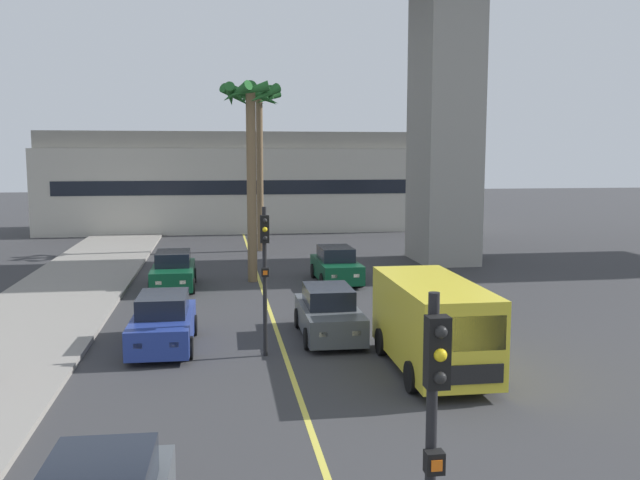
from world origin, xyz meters
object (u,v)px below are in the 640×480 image
object	(u,v)px
car_queue_fourth	(173,272)
traffic_light_median_far	(265,261)
car_queue_fifth	(329,314)
palm_tree_near_median	(250,126)
car_queue_front	(163,323)
palm_tree_mid_median	(260,127)
delivery_van	(432,323)
car_queue_second	(336,266)
traffic_light_median_near	(433,432)

from	to	relation	value
car_queue_fourth	traffic_light_median_far	distance (m)	11.10
car_queue_fifth	palm_tree_near_median	distance (m)	11.64
car_queue_front	palm_tree_mid_median	xyz separation A→B (m)	(4.15, 19.97, 6.47)
car_queue_fourth	palm_tree_near_median	xyz separation A→B (m)	(3.37, 1.09, 6.11)
delivery_van	palm_tree_near_median	size ratio (longest dim) A/B	0.60
car_queue_second	palm_tree_near_median	world-z (taller)	palm_tree_near_median
car_queue_front	palm_tree_near_median	distance (m)	12.25
car_queue_fifth	car_queue_fourth	bearing A→B (deg)	121.19
delivery_van	palm_tree_mid_median	bearing A→B (deg)	97.23
car_queue_fifth	traffic_light_median_near	xyz separation A→B (m)	(-1.15, -13.86, 1.99)
car_queue_fourth	traffic_light_median_near	size ratio (longest dim) A/B	0.98
palm_tree_mid_median	delivery_van	bearing A→B (deg)	-82.77
delivery_van	car_queue_fourth	bearing A→B (deg)	120.70
traffic_light_median_near	palm_tree_near_median	size ratio (longest dim) A/B	0.48
car_queue_second	traffic_light_median_far	size ratio (longest dim) A/B	0.98
car_queue_fourth	car_queue_second	bearing A→B (deg)	3.37
car_queue_second	palm_tree_mid_median	world-z (taller)	palm_tree_mid_median
car_queue_front	car_queue_fifth	xyz separation A→B (m)	(4.99, 0.42, 0.00)
delivery_van	traffic_light_median_far	distance (m)	4.84
car_queue_second	delivery_van	distance (m)	12.81
delivery_van	car_queue_front	bearing A→B (deg)	155.01
car_queue_fourth	car_queue_front	bearing A→B (deg)	-88.45
palm_tree_mid_median	car_queue_fourth	bearing A→B (deg)	-111.97
car_queue_front	car_queue_fourth	size ratio (longest dim) A/B	1.00
car_queue_fifth	palm_tree_near_median	xyz separation A→B (m)	(-1.86, 9.73, 6.11)
car_queue_fourth	traffic_light_median_far	size ratio (longest dim) A/B	0.98
delivery_van	palm_tree_mid_median	xyz separation A→B (m)	(-2.95, 23.28, 5.90)
car_queue_second	palm_tree_mid_median	bearing A→B (deg)	104.16
car_queue_second	car_queue_fourth	distance (m)	7.05
car_queue_second	traffic_light_median_near	size ratio (longest dim) A/B	0.98
car_queue_second	traffic_light_median_near	world-z (taller)	traffic_light_median_near
traffic_light_median_far	palm_tree_mid_median	size ratio (longest dim) A/B	0.45
car_queue_front	delivery_van	distance (m)	7.86
car_queue_second	car_queue_fifth	size ratio (longest dim) A/B	1.00
traffic_light_median_far	palm_tree_near_median	world-z (taller)	palm_tree_near_median
car_queue_second	car_queue_fourth	bearing A→B (deg)	-176.63
delivery_van	traffic_light_median_far	bearing A→B (deg)	155.44
car_queue_fourth	delivery_van	size ratio (longest dim) A/B	0.78
traffic_light_median_near	palm_tree_near_median	xyz separation A→B (m)	(-0.72, 23.59, 4.12)
traffic_light_median_near	car_queue_front	bearing A→B (deg)	105.95
delivery_van	traffic_light_median_far	xyz separation A→B (m)	(-4.20, 1.92, 1.43)
car_queue_front	car_queue_fifth	world-z (taller)	same
traffic_light_median_far	palm_tree_near_median	xyz separation A→B (m)	(0.22, 11.54, 4.12)
car_queue_fifth	traffic_light_median_near	bearing A→B (deg)	-94.73
car_queue_second	car_queue_fourth	world-z (taller)	same
palm_tree_mid_median	traffic_light_median_near	bearing A→B (deg)	-90.53
car_queue_front	traffic_light_median_near	distance (m)	14.12
car_queue_second	palm_tree_mid_median	size ratio (longest dim) A/B	0.44
car_queue_fifth	traffic_light_median_far	bearing A→B (deg)	-139.02
car_queue_fourth	palm_tree_near_median	size ratio (longest dim) A/B	0.47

